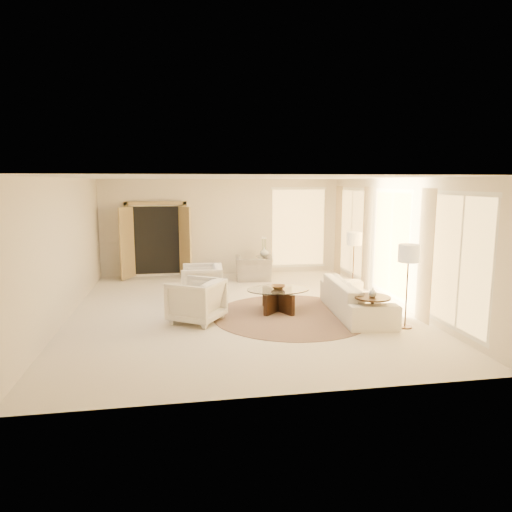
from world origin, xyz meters
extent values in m
cube|color=#F1E3CF|center=(0.00, 0.00, -0.01)|extent=(7.00, 8.00, 0.02)
cube|color=white|center=(0.00, 0.00, 2.80)|extent=(7.00, 8.00, 0.02)
cube|color=beige|center=(0.00, 4.00, 1.40)|extent=(7.00, 0.04, 2.80)
cube|color=beige|center=(0.00, -4.00, 1.40)|extent=(7.00, 0.04, 2.80)
cube|color=beige|center=(-3.50, 0.00, 1.40)|extent=(0.04, 8.00, 2.80)
cube|color=beige|center=(3.50, 0.00, 1.40)|extent=(0.04, 8.00, 2.80)
cube|color=tan|center=(-1.90, 3.89, 1.08)|extent=(1.80, 0.12, 2.16)
cube|color=tan|center=(-2.70, 3.62, 1.03)|extent=(0.35, 0.66, 2.00)
cube|color=tan|center=(-1.10, 3.62, 1.03)|extent=(0.35, 0.66, 2.00)
cylinder|color=#473127|center=(0.99, -0.55, 0.01)|extent=(3.69, 3.69, 0.01)
imported|color=white|center=(2.31, -0.71, 0.35)|extent=(1.10, 2.47, 0.70)
imported|color=white|center=(-0.77, 0.90, 0.46)|extent=(0.90, 0.95, 0.93)
imported|color=white|center=(-0.96, -0.66, 0.47)|extent=(1.20, 1.22, 0.93)
imported|color=gray|center=(0.77, 2.98, 0.44)|extent=(1.09, 0.78, 0.89)
cube|color=black|center=(0.77, -0.21, 0.22)|extent=(0.52, 0.93, 0.44)
cube|color=black|center=(0.77, -0.21, 0.22)|extent=(0.75, 0.78, 0.44)
cylinder|color=white|center=(0.77, -0.21, 0.47)|extent=(1.51, 1.51, 0.02)
cylinder|color=black|center=(2.23, -1.67, 0.02)|extent=(0.41, 0.41, 0.03)
cylinder|color=black|center=(2.23, -1.67, 0.30)|extent=(0.06, 0.06, 0.59)
cylinder|color=black|center=(2.23, -1.67, 0.61)|extent=(0.66, 0.66, 0.03)
cylinder|color=black|center=(1.14, 3.40, 0.01)|extent=(0.39, 0.39, 0.03)
cylinder|color=black|center=(1.14, 3.40, 0.29)|extent=(0.06, 0.06, 0.55)
cylinder|color=white|center=(1.14, 3.40, 0.57)|extent=(0.51, 0.51, 0.03)
cylinder|color=black|center=(2.90, 0.99, 0.01)|extent=(0.26, 0.26, 0.03)
cylinder|color=black|center=(2.90, 0.99, 0.65)|extent=(0.03, 0.03, 1.29)
cylinder|color=#C5B48C|center=(2.90, 0.99, 1.37)|extent=(0.37, 0.37, 0.31)
cylinder|color=black|center=(2.90, -1.68, 0.01)|extent=(0.27, 0.27, 0.03)
cylinder|color=black|center=(2.90, -1.68, 0.67)|extent=(0.03, 0.03, 1.34)
cylinder|color=#C5B48C|center=(2.90, -1.68, 1.42)|extent=(0.38, 0.38, 0.33)
imported|color=brown|center=(0.77, -0.21, 0.52)|extent=(0.37, 0.37, 0.08)
imported|color=silver|center=(2.23, -1.67, 0.70)|extent=(0.18, 0.18, 0.16)
imported|color=silver|center=(1.14, 3.40, 0.72)|extent=(0.32, 0.32, 0.27)
camera|label=1|loc=(-1.24, -9.37, 2.71)|focal=32.00mm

